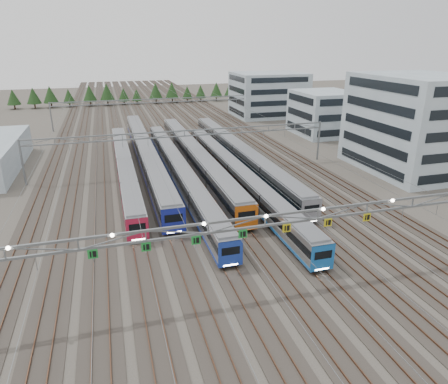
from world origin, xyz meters
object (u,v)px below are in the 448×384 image
object	(u,v)px
train_e	(235,173)
depot_bldg_mid	(324,113)
train_b	(146,153)
depot_bldg_north	(268,94)
train_a	(125,166)
train_c	(179,170)
depot_bldg_south	(416,124)
train_f	(239,154)
gantry_near	(265,223)
gantry_mid	(185,138)
gantry_far	(154,104)
train_d	(195,156)

from	to	relation	value
train_e	depot_bldg_mid	distance (m)	47.03
train_b	depot_bldg_north	bearing A→B (deg)	45.54
train_a	train_c	bearing A→B (deg)	-28.68
train_b	train_e	bearing A→B (deg)	-50.64
train_b	depot_bldg_south	world-z (taller)	depot_bldg_south
train_a	train_f	size ratio (longest dim) A/B	0.90
train_e	gantry_near	bearing A→B (deg)	-102.70
depot_bldg_south	train_b	bearing A→B (deg)	160.31
gantry_mid	train_a	bearing A→B (deg)	-177.58
gantry_far	gantry_mid	bearing A→B (deg)	-90.00
train_d	gantry_mid	bearing A→B (deg)	-143.27
train_b	gantry_far	xyz separation A→B (m)	(6.75, 38.49, 4.11)
gantry_near	gantry_far	xyz separation A→B (m)	(0.05, 85.12, -0.70)
gantry_mid	gantry_far	size ratio (longest dim) A/B	1.00
train_d	gantry_near	xyz separation A→B (m)	(-2.30, -41.80, 4.80)
train_a	train_e	world-z (taller)	train_e
train_f	depot_bldg_north	xyz separation A→B (m)	(26.83, 50.73, 4.70)
gantry_mid	gantry_far	bearing A→B (deg)	90.00
train_d	gantry_near	size ratio (longest dim) A/B	1.08
gantry_near	train_c	bearing A→B (deg)	93.63
train_c	train_d	size ratio (longest dim) A/B	1.02
gantry_near	train_a	bearing A→B (deg)	105.78
train_e	gantry_far	bearing A→B (deg)	97.00
train_f	gantry_mid	bearing A→B (deg)	-172.61
train_b	gantry_near	world-z (taller)	gantry_near
depot_bldg_north	train_a	bearing A→B (deg)	-133.12
depot_bldg_mid	gantry_mid	bearing A→B (deg)	-152.29
depot_bldg_mid	train_e	bearing A→B (deg)	-137.53
train_b	gantry_near	distance (m)	47.35
train_a	gantry_mid	distance (m)	12.08
train_b	depot_bldg_mid	distance (m)	50.54
train_b	train_e	distance (m)	21.29
train_b	gantry_near	size ratio (longest dim) A/B	1.19
gantry_mid	train_e	bearing A→B (deg)	-55.85
train_e	train_a	bearing A→B (deg)	152.24
depot_bldg_south	depot_bldg_north	size ratio (longest dim) A/B	1.00
train_d	depot_bldg_north	world-z (taller)	depot_bldg_north
gantry_mid	gantry_far	xyz separation A→B (m)	(0.00, 45.00, 0.00)
gantry_mid	train_b	bearing A→B (deg)	136.05
train_a	train_c	world-z (taller)	train_c
depot_bldg_north	train_c	bearing A→B (deg)	-125.00
train_f	depot_bldg_south	world-z (taller)	depot_bldg_south
train_d	train_f	distance (m)	9.00
train_d	gantry_far	distance (m)	43.57
train_b	train_c	distance (m)	12.73
train_c	gantry_near	world-z (taller)	gantry_near
train_f	gantry_mid	distance (m)	12.10
train_c	train_e	world-z (taller)	train_c
train_d	depot_bldg_north	distance (m)	62.10
train_d	train_e	world-z (taller)	train_d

